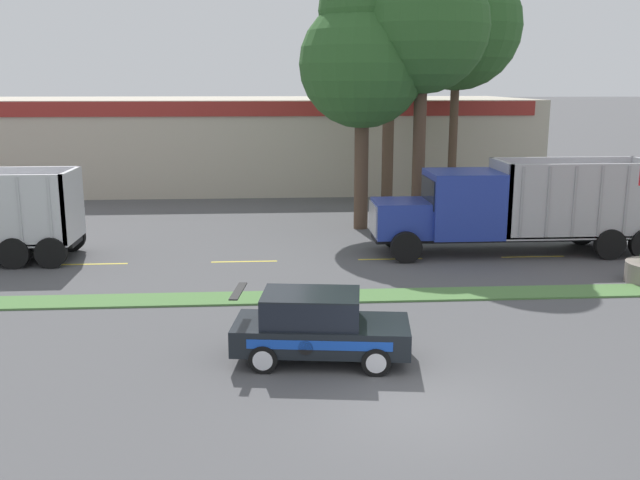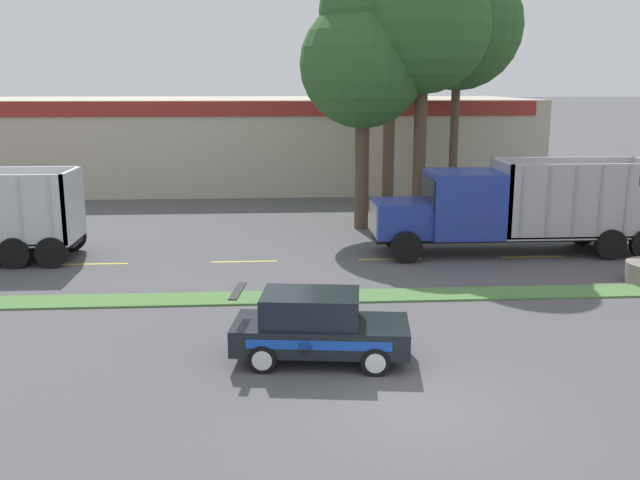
{
  "view_description": "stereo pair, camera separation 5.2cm",
  "coord_description": "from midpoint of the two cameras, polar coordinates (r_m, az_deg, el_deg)",
  "views": [
    {
      "loc": [
        -2.87,
        -13.16,
        6.42
      ],
      "look_at": [
        -1.44,
        7.42,
        1.84
      ],
      "focal_mm": 40.0,
      "sensor_mm": 36.0,
      "label": 1
    },
    {
      "loc": [
        -2.82,
        -13.17,
        6.42
      ],
      "look_at": [
        -1.44,
        7.42,
        1.84
      ],
      "focal_mm": 40.0,
      "sensor_mm": 36.0,
      "label": 2
    }
  ],
  "objects": [
    {
      "name": "centre_line_5",
      "position": [
        26.54,
        5.6,
        -1.52
      ],
      "size": [
        2.4,
        0.14,
        0.01
      ],
      "primitive_type": "cube",
      "color": "yellow",
      "rests_on": "ground_plane"
    },
    {
      "name": "centre_line_3",
      "position": [
        26.96,
        -17.69,
        -1.84
      ],
      "size": [
        2.4,
        0.14,
        0.01
      ],
      "primitive_type": "cube",
      "color": "yellow",
      "rests_on": "ground_plane"
    },
    {
      "name": "centre_line_6",
      "position": [
        27.94,
        16.59,
        -1.28
      ],
      "size": [
        2.4,
        0.14,
        0.01
      ],
      "primitive_type": "cube",
      "color": "yellow",
      "rests_on": "ground_plane"
    },
    {
      "name": "dump_truck_lead",
      "position": [
        27.71,
        13.35,
        2.34
      ],
      "size": [
        10.6,
        2.79,
        3.55
      ],
      "color": "black",
      "rests_on": "ground_plane"
    },
    {
      "name": "tree_behind_right",
      "position": [
        31.42,
        3.39,
        14.8
      ],
      "size": [
        5.45,
        5.45,
        11.26
      ],
      "color": "brown",
      "rests_on": "ground_plane"
    },
    {
      "name": "rally_car",
      "position": [
        16.77,
        -0.26,
        -6.9
      ],
      "size": [
        4.28,
        2.25,
        1.68
      ],
      "color": "black",
      "rests_on": "ground_plane"
    },
    {
      "name": "tree_behind_left",
      "position": [
        38.31,
        5.61,
        17.25
      ],
      "size": [
        4.92,
        4.92,
        12.9
      ],
      "color": "brown",
      "rests_on": "ground_plane"
    },
    {
      "name": "tree_behind_far_right",
      "position": [
        31.6,
        8.2,
        17.54
      ],
      "size": [
        5.65,
        5.65,
        12.96
      ],
      "color": "brown",
      "rests_on": "ground_plane"
    },
    {
      "name": "grass_verge",
      "position": [
        21.89,
        3.69,
        -4.47
      ],
      "size": [
        120.0,
        1.28,
        0.06
      ],
      "primitive_type": "cube",
      "color": "#517F42",
      "rests_on": "ground_plane"
    },
    {
      "name": "tree_behind_centre",
      "position": [
        39.54,
        10.95,
        17.45
      ],
      "size": [
        6.69,
        6.69,
        14.32
      ],
      "color": "brown",
      "rests_on": "ground_plane"
    },
    {
      "name": "store_building_backdrop",
      "position": [
        46.14,
        -7.17,
        7.83
      ],
      "size": [
        36.69,
        12.1,
        5.42
      ],
      "color": "#BCB29E",
      "rests_on": "ground_plane"
    },
    {
      "name": "ground_plane",
      "position": [
        14.92,
        7.62,
        -13.08
      ],
      "size": [
        600.0,
        600.0,
        0.0
      ],
      "primitive_type": "plane",
      "color": "#515154"
    },
    {
      "name": "centre_line_4",
      "position": [
        26.2,
        -6.14,
        -1.72
      ],
      "size": [
        2.4,
        0.14,
        0.01
      ],
      "primitive_type": "cube",
      "color": "yellow",
      "rests_on": "ground_plane"
    }
  ]
}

